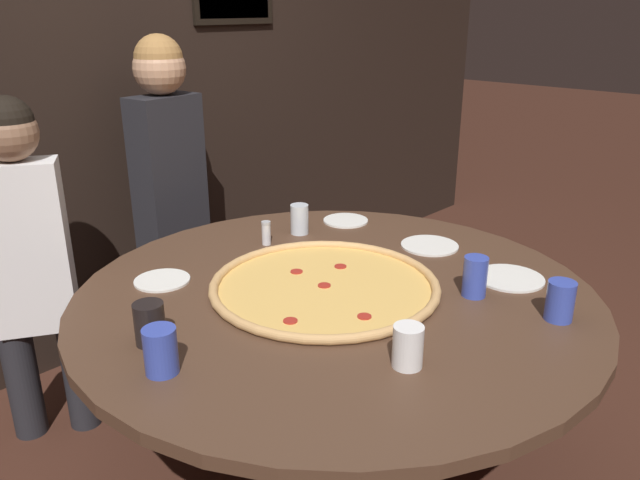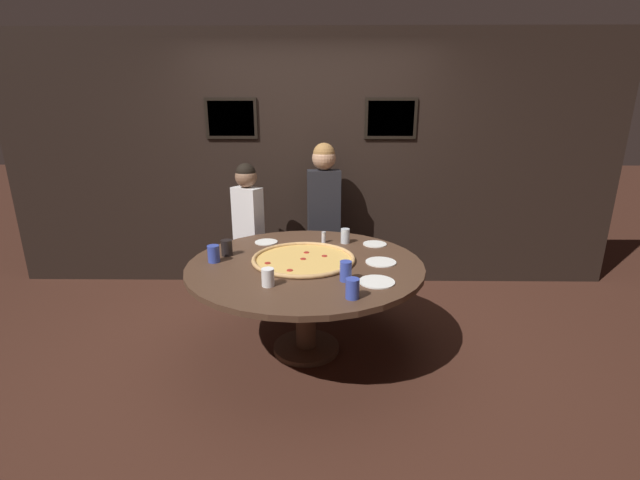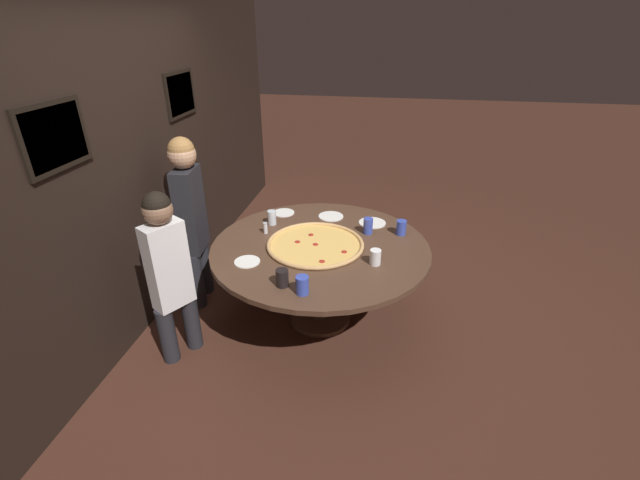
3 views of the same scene
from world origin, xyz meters
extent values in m
plane|color=#422319|center=(0.00, 0.00, 0.00)|extent=(24.00, 24.00, 0.00)
cube|color=black|center=(0.00, 1.48, 1.30)|extent=(6.40, 0.06, 2.60)
cube|color=black|center=(-0.80, 1.44, 1.75)|extent=(0.52, 0.02, 0.40)
cube|color=#B2A893|center=(-0.80, 1.43, 1.75)|extent=(0.46, 0.01, 0.34)
cube|color=black|center=(0.80, 1.44, 1.75)|extent=(0.52, 0.02, 0.40)
cube|color=slate|center=(0.80, 1.43, 1.75)|extent=(0.46, 0.01, 0.34)
cylinder|color=#4C3323|center=(0.00, 0.00, 0.72)|extent=(1.76, 1.76, 0.04)
cylinder|color=#4C3323|center=(0.00, 0.00, 0.35)|extent=(0.16, 0.16, 0.70)
cylinder|color=#4C3323|center=(0.00, 0.00, 0.02)|extent=(0.52, 0.52, 0.04)
cylinder|color=#EAB75B|center=(-0.02, 0.04, 0.75)|extent=(0.74, 0.74, 0.01)
torus|color=tan|center=(-0.02, 0.04, 0.76)|extent=(0.78, 0.78, 0.03)
cylinder|color=#A8281E|center=(-0.02, 0.04, 0.75)|extent=(0.04, 0.04, 0.00)
cylinder|color=#A8281E|center=(0.00, 0.19, 0.75)|extent=(0.04, 0.04, 0.00)
cylinder|color=#A8281E|center=(-0.10, -0.21, 0.75)|extent=(0.04, 0.04, 0.00)
cylinder|color=#A8281E|center=(-0.27, -0.06, 0.75)|extent=(0.04, 0.04, 0.00)
cylinder|color=#A8281E|center=(0.14, 0.10, 0.75)|extent=(0.04, 0.04, 0.00)
cylinder|color=#384CB7|center=(0.28, -0.36, 0.81)|extent=(0.08, 0.08, 0.14)
cylinder|color=silver|center=(0.32, 0.49, 0.80)|extent=(0.08, 0.08, 0.13)
cylinder|color=#384CB7|center=(0.31, -0.64, 0.80)|extent=(0.09, 0.09, 0.13)
cylinder|color=#384CB7|center=(-0.68, 0.00, 0.80)|extent=(0.09, 0.09, 0.13)
cylinder|color=black|center=(-0.62, 0.15, 0.80)|extent=(0.09, 0.09, 0.12)
cylinder|color=white|center=(-0.22, -0.45, 0.80)|extent=(0.08, 0.08, 0.12)
cylinder|color=white|center=(-0.36, 0.49, 0.74)|extent=(0.19, 0.19, 0.01)
cylinder|color=white|center=(0.56, 0.00, 0.74)|extent=(0.23, 0.23, 0.01)
cylinder|color=white|center=(0.57, 0.45, 0.74)|extent=(0.20, 0.20, 0.01)
cylinder|color=white|center=(0.49, -0.38, 0.74)|extent=(0.24, 0.24, 0.01)
cylinder|color=silver|center=(0.13, 0.50, 0.78)|extent=(0.04, 0.04, 0.08)
cylinder|color=#B7B7BC|center=(0.13, 0.50, 0.83)|extent=(0.04, 0.04, 0.01)
cylinder|color=#232328|center=(0.25, 1.17, 0.27)|extent=(0.16, 0.16, 0.53)
cylinder|color=#232328|center=(0.01, 1.14, 0.27)|extent=(0.16, 0.16, 0.53)
cube|color=#232328|center=(0.13, 1.16, 0.90)|extent=(0.34, 0.20, 0.74)
sphere|color=tan|center=(0.13, 1.16, 1.39)|extent=(0.23, 0.23, 0.23)
sphere|color=#9E703D|center=(0.13, 1.16, 1.43)|extent=(0.21, 0.21, 0.21)
cylinder|color=#232328|center=(-0.51, 0.94, 0.23)|extent=(0.17, 0.17, 0.47)
cylinder|color=#232328|center=(-0.69, 1.05, 0.23)|extent=(0.17, 0.17, 0.47)
cube|color=white|center=(-0.60, 1.00, 0.80)|extent=(0.32, 0.27, 0.66)
sphere|color=#8C664C|center=(-0.60, 1.00, 1.23)|extent=(0.20, 0.20, 0.20)
sphere|color=black|center=(-0.60, 1.00, 1.27)|extent=(0.19, 0.19, 0.19)
camera|label=1|loc=(-1.43, -1.27, 1.64)|focal=35.00mm
camera|label=2|loc=(0.15, -3.01, 1.83)|focal=24.00mm
camera|label=3|loc=(-2.98, -0.52, 2.37)|focal=24.00mm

